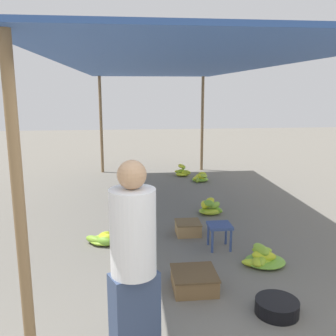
% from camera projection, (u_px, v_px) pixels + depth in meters
% --- Properties ---
extents(canopy_post_front_left, '(0.08, 0.08, 2.67)m').
position_uv_depth(canopy_post_front_left, '(22.00, 237.00, 2.51)').
color(canopy_post_front_left, olive).
rests_on(canopy_post_front_left, ground).
extents(canopy_post_back_left, '(0.08, 0.08, 2.67)m').
position_uv_depth(canopy_post_back_left, '(101.00, 125.00, 10.39)').
color(canopy_post_back_left, olive).
rests_on(canopy_post_back_left, ground).
extents(canopy_post_back_right, '(0.08, 0.08, 2.67)m').
position_uv_depth(canopy_post_back_right, '(202.00, 124.00, 10.69)').
color(canopy_post_back_right, olive).
rests_on(canopy_post_back_right, ground).
extents(canopy_tarp, '(3.26, 8.50, 0.04)m').
position_uv_depth(canopy_tarp, '(168.00, 66.00, 6.32)').
color(canopy_tarp, '#33569E').
rests_on(canopy_tarp, canopy_post_front_left).
extents(vendor_foreground, '(0.49, 0.49, 1.77)m').
position_uv_depth(vendor_foreground, '(134.00, 262.00, 3.06)').
color(vendor_foreground, '#384766').
rests_on(vendor_foreground, ground).
extents(stool, '(0.34, 0.34, 0.37)m').
position_uv_depth(stool, '(220.00, 229.00, 5.48)').
color(stool, '#384C84').
rests_on(stool, ground).
extents(basin_black, '(0.46, 0.46, 0.15)m').
position_uv_depth(basin_black, '(277.00, 307.00, 3.91)').
color(basin_black, black).
rests_on(basin_black, ground).
extents(banana_pile_left_0, '(0.57, 0.53, 0.17)m').
position_uv_depth(banana_pile_left_0, '(105.00, 239.00, 5.71)').
color(banana_pile_left_0, '#7AB536').
rests_on(banana_pile_left_0, ground).
extents(banana_pile_left_1, '(0.43, 0.49, 0.19)m').
position_uv_depth(banana_pile_left_1, '(126.00, 191.00, 8.36)').
color(banana_pile_left_1, yellow).
rests_on(banana_pile_left_1, ground).
extents(banana_pile_right_0, '(0.62, 0.47, 0.27)m').
position_uv_depth(banana_pile_right_0, '(262.00, 259.00, 4.99)').
color(banana_pile_right_0, '#A4C62F').
rests_on(banana_pile_right_0, ground).
extents(banana_pile_right_1, '(0.46, 0.42, 0.31)m').
position_uv_depth(banana_pile_right_1, '(210.00, 208.00, 7.06)').
color(banana_pile_right_1, '#83B935').
rests_on(banana_pile_right_1, ground).
extents(banana_pile_right_2, '(0.45, 0.43, 0.22)m').
position_uv_depth(banana_pile_right_2, '(200.00, 178.00, 9.56)').
color(banana_pile_right_2, '#C5D329').
rests_on(banana_pile_right_2, ground).
extents(banana_pile_right_3, '(0.44, 0.39, 0.32)m').
position_uv_depth(banana_pile_right_3, '(182.00, 172.00, 10.18)').
color(banana_pile_right_3, '#8CBC33').
rests_on(banana_pile_right_3, ground).
extents(crate_near, '(0.52, 0.52, 0.22)m').
position_uv_depth(crate_near, '(194.00, 280.00, 4.39)').
color(crate_near, brown).
rests_on(crate_near, ground).
extents(crate_mid, '(0.40, 0.40, 0.21)m').
position_uv_depth(crate_mid, '(188.00, 228.00, 6.06)').
color(crate_mid, '#9E7A4C').
rests_on(crate_mid, ground).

